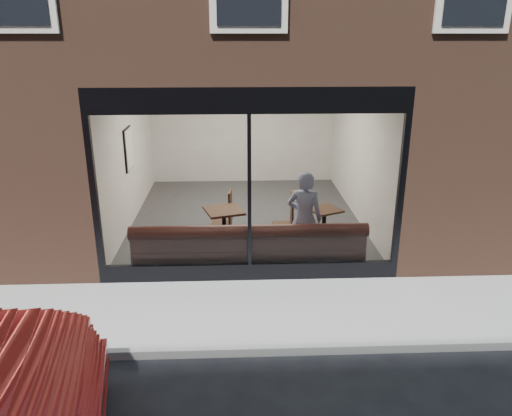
{
  "coord_description": "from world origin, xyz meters",
  "views": [
    {
      "loc": [
        -0.21,
        -5.53,
        3.95
      ],
      "look_at": [
        0.12,
        2.4,
        1.16
      ],
      "focal_mm": 35.0,
      "sensor_mm": 36.0,
      "label": 1
    }
  ],
  "objects_px": {
    "cafe_table_right": "(325,210)",
    "cafe_chair_left": "(221,223)",
    "person": "(304,218)",
    "cafe_chair_right": "(282,225)",
    "cafe_table_left": "(224,211)",
    "banquette": "(249,257)"
  },
  "relations": [
    {
      "from": "cafe_table_left",
      "to": "cafe_chair_right",
      "type": "relative_size",
      "value": 1.76
    },
    {
      "from": "cafe_table_left",
      "to": "cafe_chair_left",
      "type": "distance_m",
      "value": 0.8
    },
    {
      "from": "person",
      "to": "cafe_table_right",
      "type": "xyz_separation_m",
      "value": [
        0.5,
        0.76,
        -0.12
      ]
    },
    {
      "from": "banquette",
      "to": "cafe_table_left",
      "type": "relative_size",
      "value": 5.89
    },
    {
      "from": "person",
      "to": "banquette",
      "type": "bearing_deg",
      "value": 32.36
    },
    {
      "from": "person",
      "to": "cafe_chair_left",
      "type": "distance_m",
      "value": 2.15
    },
    {
      "from": "person",
      "to": "cafe_chair_left",
      "type": "height_order",
      "value": "person"
    },
    {
      "from": "cafe_table_left",
      "to": "banquette",
      "type": "bearing_deg",
      "value": -66.26
    },
    {
      "from": "banquette",
      "to": "person",
      "type": "height_order",
      "value": "person"
    },
    {
      "from": "cafe_table_right",
      "to": "cafe_chair_left",
      "type": "xyz_separation_m",
      "value": [
        -2.01,
        0.64,
        -0.5
      ]
    },
    {
      "from": "cafe_table_right",
      "to": "cafe_chair_left",
      "type": "distance_m",
      "value": 2.17
    },
    {
      "from": "person",
      "to": "cafe_chair_right",
      "type": "height_order",
      "value": "person"
    },
    {
      "from": "cafe_table_left",
      "to": "cafe_table_right",
      "type": "xyz_separation_m",
      "value": [
        1.94,
        -0.02,
        0.0
      ]
    },
    {
      "from": "banquette",
      "to": "cafe_table_right",
      "type": "height_order",
      "value": "cafe_table_right"
    },
    {
      "from": "cafe_table_left",
      "to": "cafe_chair_right",
      "type": "distance_m",
      "value": 1.37
    },
    {
      "from": "cafe_table_right",
      "to": "cafe_table_left",
      "type": "bearing_deg",
      "value": 179.29
    },
    {
      "from": "banquette",
      "to": "cafe_table_right",
      "type": "xyz_separation_m",
      "value": [
        1.49,
        1.0,
        0.52
      ]
    },
    {
      "from": "person",
      "to": "cafe_table_left",
      "type": "distance_m",
      "value": 1.65
    },
    {
      "from": "person",
      "to": "cafe_chair_right",
      "type": "xyz_separation_m",
      "value": [
        -0.26,
        1.27,
        -0.62
      ]
    },
    {
      "from": "cafe_chair_right",
      "to": "cafe_table_left",
      "type": "bearing_deg",
      "value": 23.77
    },
    {
      "from": "person",
      "to": "cafe_table_right",
      "type": "distance_m",
      "value": 0.92
    },
    {
      "from": "person",
      "to": "cafe_table_right",
      "type": "height_order",
      "value": "person"
    }
  ]
}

